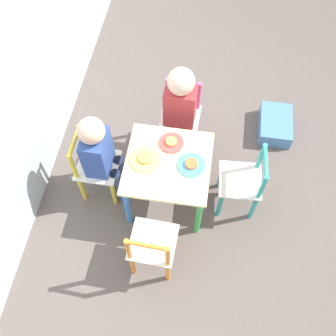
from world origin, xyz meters
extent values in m
plane|color=#5B514C|center=(0.00, 0.00, 0.00)|extent=(6.00, 6.00, 0.00)
cube|color=beige|center=(0.00, 0.00, 0.42)|extent=(0.51, 0.51, 0.02)
cylinder|color=green|center=(-0.22, -0.22, 0.21)|extent=(0.04, 0.04, 0.41)
cylinder|color=#DB3D38|center=(0.22, -0.22, 0.21)|extent=(0.04, 0.04, 0.41)
cylinder|color=#387AD1|center=(-0.22, 0.22, 0.21)|extent=(0.04, 0.04, 0.41)
cylinder|color=#8E51BC|center=(0.22, 0.22, 0.21)|extent=(0.04, 0.04, 0.41)
cube|color=silver|center=(0.00, 0.45, 0.29)|extent=(0.26, 0.26, 0.02)
cylinder|color=yellow|center=(-0.10, 0.34, 0.14)|extent=(0.03, 0.03, 0.28)
cylinder|color=yellow|center=(0.11, 0.34, 0.14)|extent=(0.03, 0.03, 0.28)
cylinder|color=yellow|center=(-0.10, 0.55, 0.14)|extent=(0.03, 0.03, 0.28)
cylinder|color=yellow|center=(0.11, 0.55, 0.14)|extent=(0.03, 0.03, 0.28)
cylinder|color=yellow|center=(-0.10, 0.55, 0.41)|extent=(0.03, 0.03, 0.26)
cylinder|color=yellow|center=(0.11, 0.55, 0.41)|extent=(0.03, 0.03, 0.26)
cylinder|color=yellow|center=(0.01, 0.55, 0.53)|extent=(0.21, 0.03, 0.02)
cube|color=silver|center=(0.45, -0.01, 0.29)|extent=(0.27, 0.27, 0.02)
cylinder|color=#E5599E|center=(0.34, 0.09, 0.14)|extent=(0.03, 0.03, 0.28)
cylinder|color=#E5599E|center=(0.34, -0.12, 0.14)|extent=(0.03, 0.03, 0.28)
cylinder|color=#E5599E|center=(0.56, 0.09, 0.14)|extent=(0.03, 0.03, 0.28)
cylinder|color=#E5599E|center=(0.55, -0.12, 0.14)|extent=(0.03, 0.03, 0.28)
cylinder|color=#E5599E|center=(0.56, 0.09, 0.41)|extent=(0.03, 0.03, 0.26)
cylinder|color=#E5599E|center=(0.55, -0.12, 0.41)|extent=(0.03, 0.03, 0.26)
cylinder|color=#E5599E|center=(0.55, -0.02, 0.53)|extent=(0.03, 0.21, 0.02)
cube|color=silver|center=(0.03, -0.45, 0.29)|extent=(0.27, 0.27, 0.02)
cylinder|color=teal|center=(0.13, -0.33, 0.14)|extent=(0.03, 0.03, 0.28)
cylinder|color=teal|center=(-0.09, -0.35, 0.14)|extent=(0.03, 0.03, 0.28)
cylinder|color=teal|center=(0.14, -0.55, 0.14)|extent=(0.03, 0.03, 0.28)
cylinder|color=teal|center=(-0.07, -0.56, 0.14)|extent=(0.03, 0.03, 0.28)
cylinder|color=teal|center=(0.14, -0.55, 0.41)|extent=(0.03, 0.03, 0.26)
cylinder|color=teal|center=(-0.07, -0.56, 0.41)|extent=(0.03, 0.03, 0.26)
cylinder|color=teal|center=(0.03, -0.55, 0.53)|extent=(0.21, 0.04, 0.02)
cube|color=silver|center=(-0.45, 0.02, 0.29)|extent=(0.27, 0.27, 0.02)
cylinder|color=orange|center=(-0.35, -0.09, 0.14)|extent=(0.03, 0.03, 0.28)
cylinder|color=orange|center=(-0.34, 0.12, 0.14)|extent=(0.03, 0.03, 0.28)
cylinder|color=orange|center=(-0.56, -0.08, 0.14)|extent=(0.03, 0.03, 0.28)
cylinder|color=orange|center=(-0.55, 0.13, 0.14)|extent=(0.03, 0.03, 0.28)
cylinder|color=orange|center=(-0.56, -0.08, 0.41)|extent=(0.03, 0.03, 0.26)
cylinder|color=orange|center=(-0.55, 0.13, 0.41)|extent=(0.03, 0.03, 0.26)
cylinder|color=orange|center=(-0.55, 0.02, 0.53)|extent=(0.03, 0.21, 0.02)
cylinder|color=#4C608E|center=(-0.05, 0.33, 0.15)|extent=(0.07, 0.07, 0.30)
cylinder|color=#4C608E|center=(0.05, 0.33, 0.15)|extent=(0.07, 0.07, 0.30)
cube|color=#2D478E|center=(0.00, 0.43, 0.45)|extent=(0.20, 0.14, 0.30)
sphere|color=#DBB293|center=(0.00, 0.43, 0.66)|extent=(0.16, 0.16, 0.16)
cylinder|color=#7A6B5B|center=(0.33, 0.04, 0.15)|extent=(0.07, 0.07, 0.30)
cylinder|color=#7A6B5B|center=(0.33, -0.06, 0.15)|extent=(0.07, 0.07, 0.30)
cube|color=#B23338|center=(0.43, -0.01, 0.45)|extent=(0.15, 0.20, 0.30)
sphere|color=beige|center=(0.43, -0.01, 0.67)|extent=(0.17, 0.17, 0.17)
cylinder|color=#EADB66|center=(0.00, 0.14, 0.44)|extent=(0.19, 0.19, 0.01)
cylinder|color=gold|center=(0.00, 0.14, 0.45)|extent=(0.08, 0.08, 0.02)
cylinder|color=#E54C47|center=(0.14, 0.00, 0.44)|extent=(0.15, 0.15, 0.01)
cylinder|color=gold|center=(0.14, 0.00, 0.45)|extent=(0.07, 0.07, 0.02)
cylinder|color=#4C9EE0|center=(0.00, -0.14, 0.44)|extent=(0.17, 0.17, 0.01)
cylinder|color=#CC6633|center=(0.00, -0.14, 0.45)|extent=(0.07, 0.07, 0.02)
cube|color=#4C7FB7|center=(0.67, -0.71, 0.06)|extent=(0.34, 0.23, 0.12)
camera|label=1|loc=(-1.19, -0.18, 2.41)|focal=42.00mm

